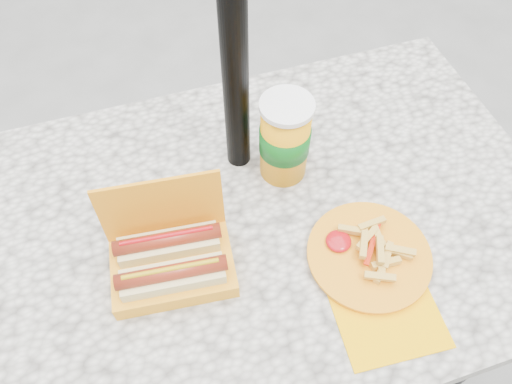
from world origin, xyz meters
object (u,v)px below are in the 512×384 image
object	(u,v)px
hotdog_box	(171,260)
soda_cup	(285,139)
umbrella_pole	(233,21)
fries_plate	(370,258)

from	to	relation	value
hotdog_box	soda_cup	xyz separation A→B (m)	(0.27, 0.16, 0.06)
umbrella_pole	hotdog_box	distance (m)	0.43
umbrella_pole	soda_cup	xyz separation A→B (m)	(0.08, -0.06, -0.25)
hotdog_box	soda_cup	bearing A→B (deg)	36.74
hotdog_box	soda_cup	world-z (taller)	soda_cup
umbrella_pole	hotdog_box	world-z (taller)	umbrella_pole
umbrella_pole	fries_plate	distance (m)	0.49
fries_plate	soda_cup	xyz separation A→B (m)	(-0.08, 0.26, 0.09)
hotdog_box	soda_cup	distance (m)	0.32
umbrella_pole	fries_plate	xyz separation A→B (m)	(0.16, -0.32, -0.34)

